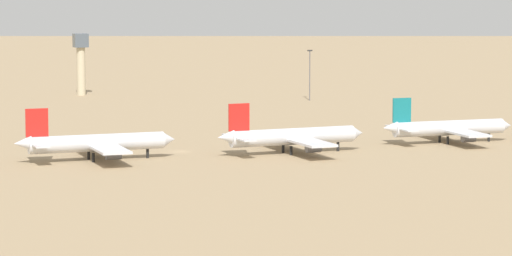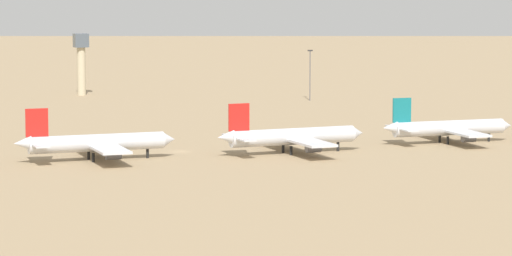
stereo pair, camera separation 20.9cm
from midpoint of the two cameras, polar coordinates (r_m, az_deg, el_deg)
The scene contains 6 objects.
ground at distance 324.22m, azimuth -3.38°, elevation -1.06°, with size 4000.00×4000.00×0.00m, color #9E8460.
parked_jet_red_3 at distance 309.36m, azimuth -7.13°, elevation -0.66°, with size 39.41×32.97×13.05m.
parked_jet_red_4 at distance 319.26m, azimuth 1.60°, elevation -0.39°, with size 39.68×33.35×13.11m.
parked_jet_teal_5 at distance 343.49m, azimuth 8.54°, elevation -0.00°, with size 37.70×31.57×12.48m.
control_tower at distance 486.21m, azimuth -7.77°, elevation 3.10°, with size 5.20×5.20×23.23m.
light_pole_west at distance 460.96m, azimuth 2.43°, elevation 2.51°, with size 1.80×0.50×18.29m.
Camera 2 is at (-88.78, -308.87, 42.95)m, focal length 89.95 mm.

